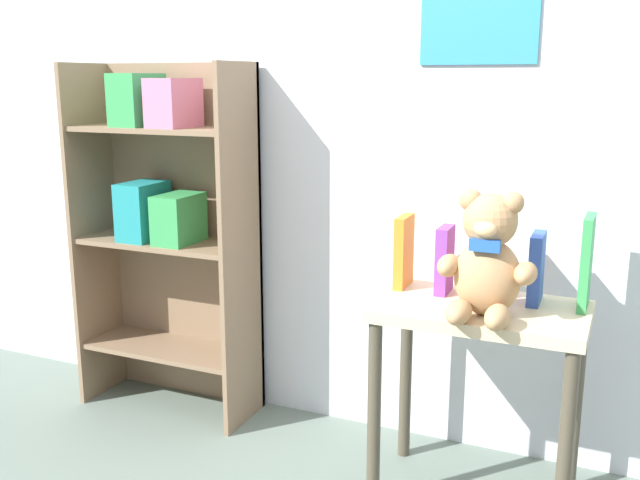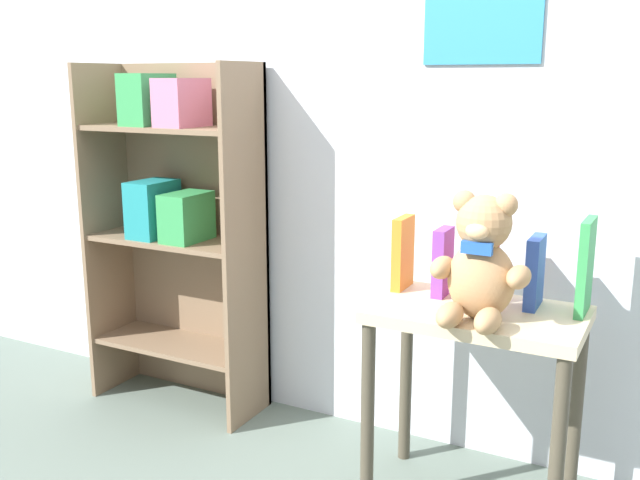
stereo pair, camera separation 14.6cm
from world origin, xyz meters
TOP-DOWN VIEW (x-y plane):
  - wall_back at (0.00, 1.28)m, footprint 4.80×0.07m
  - bookshelf_side at (-0.88, 1.13)m, footprint 0.68×0.28m
  - display_table at (0.34, 0.94)m, footprint 0.60×0.37m
  - teddy_bear at (0.37, 0.85)m, footprint 0.27×0.24m
  - book_standing_orange at (0.07, 1.04)m, footprint 0.03×0.12m
  - book_standing_purple at (0.21, 1.02)m, footprint 0.04×0.11m
  - book_standing_red at (0.34, 1.04)m, footprint 0.03×0.13m
  - book_standing_blue at (0.48, 1.03)m, footprint 0.04×0.13m
  - book_standing_green at (0.61, 1.04)m, footprint 0.03×0.15m

SIDE VIEW (x-z plane):
  - display_table at x=0.34m, z-range 0.19..0.81m
  - book_standing_blue at x=0.48m, z-range 0.61..0.82m
  - book_standing_purple at x=0.21m, z-range 0.61..0.82m
  - book_standing_orange at x=0.07m, z-range 0.61..0.84m
  - book_standing_red at x=0.34m, z-range 0.61..0.85m
  - book_standing_green at x=0.61m, z-range 0.61..0.88m
  - bookshelf_side at x=-0.88m, z-range 0.10..1.41m
  - teddy_bear at x=0.37m, z-range 0.60..0.95m
  - wall_back at x=0.00m, z-range 0.00..2.50m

